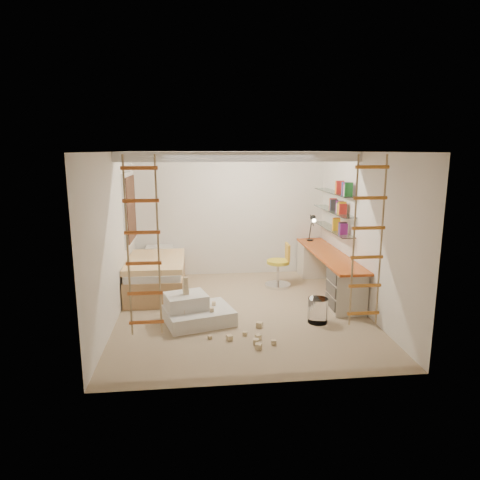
{
  "coord_description": "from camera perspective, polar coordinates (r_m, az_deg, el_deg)",
  "views": [
    {
      "loc": [
        -0.75,
        -6.66,
        2.62
      ],
      "look_at": [
        0.0,
        0.3,
        1.15
      ],
      "focal_mm": 32.0,
      "sensor_mm": 36.0,
      "label": 1
    }
  ],
  "objects": [
    {
      "name": "rope_ladder_right",
      "position": [
        5.45,
        16.63,
        -0.35
      ],
      "size": [
        0.41,
        0.04,
        2.13
      ],
      "primitive_type": null,
      "color": "orange",
      "rests_on": "ceiling"
    },
    {
      "name": "books",
      "position": [
        8.28,
        12.4,
        4.79
      ],
      "size": [
        0.14,
        0.7,
        0.92
      ],
      "color": "#8C1E7F",
      "rests_on": "shelves"
    },
    {
      "name": "window_blind",
      "position": [
        8.32,
        -14.29,
        4.1
      ],
      "size": [
        0.02,
        1.0,
        1.2
      ],
      "primitive_type": "cube",
      "color": "#4C2D1E",
      "rests_on": "window_frame"
    },
    {
      "name": "window_frame",
      "position": [
        8.32,
        -14.56,
        4.09
      ],
      "size": [
        0.06,
        1.15,
        1.35
      ],
      "primitive_type": "cube",
      "color": "white",
      "rests_on": "wall_left"
    },
    {
      "name": "shelves",
      "position": [
        8.29,
        12.35,
        3.83
      ],
      "size": [
        0.25,
        1.8,
        0.71
      ],
      "color": "white",
      "rests_on": "wall_right"
    },
    {
      "name": "swivel_chair",
      "position": [
        8.39,
        5.26,
        -4.12
      ],
      "size": [
        0.53,
        0.53,
        0.86
      ],
      "color": "gold",
      "rests_on": "floor"
    },
    {
      "name": "toy_blocks",
      "position": [
        6.33,
        -1.88,
        -10.64
      ],
      "size": [
        1.32,
        1.2,
        0.71
      ],
      "color": "#CCB284",
      "rests_on": "floor"
    },
    {
      "name": "play_platform",
      "position": [
        6.76,
        -5.99,
        -9.44
      ],
      "size": [
        1.17,
        1.02,
        0.44
      ],
      "color": "silver",
      "rests_on": "floor"
    },
    {
      "name": "task_lamp",
      "position": [
        8.94,
        9.65,
        2.15
      ],
      "size": [
        0.14,
        0.36,
        0.57
      ],
      "color": "black",
      "rests_on": "desk"
    },
    {
      "name": "desk",
      "position": [
        8.22,
        11.59,
        -4.02
      ],
      "size": [
        0.56,
        2.8,
        0.75
      ],
      "color": "#C24E16",
      "rests_on": "floor"
    },
    {
      "name": "waste_bin",
      "position": [
        6.81,
        10.34,
        -9.23
      ],
      "size": [
        0.31,
        0.31,
        0.39
      ],
      "primitive_type": "cylinder",
      "color": "white",
      "rests_on": "floor"
    },
    {
      "name": "ceiling_beam",
      "position": [
        7.0,
        -0.0,
        11.04
      ],
      "size": [
        4.0,
        0.18,
        0.16
      ],
      "primitive_type": "cube",
      "color": "white",
      "rests_on": "ceiling"
    },
    {
      "name": "rope_ladder_left",
      "position": [
        5.07,
        -12.8,
        -1.05
      ],
      "size": [
        0.41,
        0.04,
        2.13
      ],
      "primitive_type": null,
      "color": "#C75522",
      "rests_on": "ceiling"
    },
    {
      "name": "floor",
      "position": [
        7.2,
        0.26,
        -9.49
      ],
      "size": [
        4.5,
        4.5,
        0.0
      ],
      "primitive_type": "plane",
      "color": "tan",
      "rests_on": "ground"
    },
    {
      "name": "bed",
      "position": [
        8.25,
        -11.01,
        -4.49
      ],
      "size": [
        1.02,
        2.0,
        0.69
      ],
      "color": "#AD7F51",
      "rests_on": "floor"
    }
  ]
}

